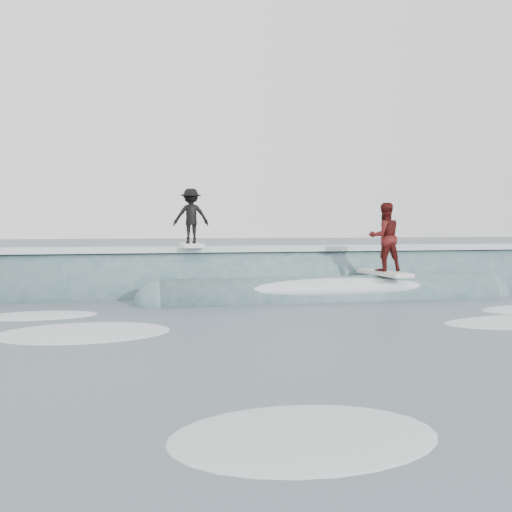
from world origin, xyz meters
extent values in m
plane|color=#3E4F5A|center=(0.00, 0.00, 0.00)|extent=(160.00, 160.00, 0.00)
cylinder|color=#345457|center=(0.00, 6.07, 0.00)|extent=(20.91, 2.38, 2.38)
cylinder|color=#345457|center=(1.80, 3.87, 0.00)|extent=(9.00, 1.24, 1.24)
sphere|color=#345457|center=(-2.70, 3.87, 0.00)|extent=(1.24, 1.24, 1.24)
sphere|color=#345457|center=(6.30, 3.87, 0.00)|extent=(1.24, 1.24, 1.24)
cube|color=silver|center=(0.00, 6.07, 1.26)|extent=(18.00, 1.30, 0.14)
ellipsoid|color=silver|center=(1.80, 3.87, 0.30)|extent=(7.60, 1.30, 0.60)
cube|color=silver|center=(-1.67, 6.07, 1.38)|extent=(0.57, 2.01, 0.10)
imported|color=black|center=(-1.67, 6.07, 2.21)|extent=(1.01, 0.59, 1.55)
cube|color=silver|center=(3.23, 3.87, 0.67)|extent=(0.74, 2.04, 0.10)
imported|color=#460F0D|center=(3.23, 3.87, 1.63)|extent=(0.89, 0.70, 1.82)
ellipsoid|color=silver|center=(-5.33, 2.70, 0.00)|extent=(2.57, 1.75, 0.10)
ellipsoid|color=silver|center=(-4.23, 0.49, 0.00)|extent=(3.38, 2.31, 0.10)
ellipsoid|color=silver|center=(-1.88, -5.24, 0.00)|extent=(2.28, 1.56, 0.10)
cylinder|color=#345457|center=(4.13, 18.00, 0.00)|extent=(22.00, 0.80, 0.80)
cylinder|color=#345457|center=(-1.26, 22.00, 0.00)|extent=(22.00, 0.60, 0.60)
camera|label=1|loc=(-3.43, -10.12, 1.92)|focal=40.00mm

